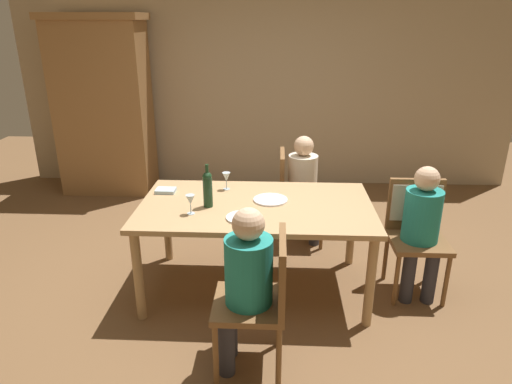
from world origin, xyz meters
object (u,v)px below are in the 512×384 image
at_px(chair_far_right, 293,191).
at_px(person_man_bearded, 305,182).
at_px(chair_near, 263,294).
at_px(wine_glass_near_left, 226,177).
at_px(person_woman_host, 422,223).
at_px(dinner_plate_guest_left, 243,217).
at_px(armoire_cabinet, 104,106).
at_px(chair_right_end, 416,220).
at_px(wine_glass_centre, 190,200).
at_px(person_man_guest, 245,279).
at_px(dining_table, 256,213).
at_px(wine_bottle_tall_green, 208,188).
at_px(dinner_plate_host, 270,200).

height_order(chair_far_right, person_man_bearded, person_man_bearded).
xyz_separation_m(chair_near, wine_glass_near_left, (-0.35, 1.22, 0.33)).
relative_size(person_woman_host, dinner_plate_guest_left, 4.36).
height_order(armoire_cabinet, chair_right_end, armoire_cabinet).
bearing_deg(dinner_plate_guest_left, person_man_bearded, 66.49).
xyz_separation_m(wine_glass_centre, dinner_plate_guest_left, (0.39, -0.07, -0.10)).
distance_m(chair_right_end, person_man_guest, 1.67).
relative_size(wine_glass_centre, dinner_plate_guest_left, 0.60).
bearing_deg(dining_table, wine_bottle_tall_green, -169.64).
bearing_deg(person_man_guest, dinner_plate_guest_left, 4.97).
bearing_deg(person_man_bearded, dinner_plate_host, -21.34).
relative_size(chair_near, dinner_plate_guest_left, 3.70).
xyz_separation_m(person_man_bearded, dinner_plate_host, (-0.32, -0.83, 0.13)).
bearing_deg(chair_right_end, wine_glass_centre, 10.82).
distance_m(chair_right_end, chair_near, 1.58).
bearing_deg(chair_right_end, person_man_bearded, -42.38).
relative_size(chair_right_end, person_woman_host, 0.85).
distance_m(dining_table, wine_glass_near_left, 0.45).
relative_size(chair_right_end, dinner_plate_host, 3.36).
bearing_deg(dinner_plate_guest_left, person_woman_host, 10.49).
bearing_deg(wine_bottle_tall_green, person_man_bearded, 50.51).
xyz_separation_m(chair_right_end, dinner_plate_host, (-1.18, -0.05, 0.17)).
height_order(chair_right_end, wine_glass_near_left, chair_right_end).
xyz_separation_m(person_man_bearded, dinner_plate_guest_left, (-0.51, -1.18, 0.13)).
xyz_separation_m(chair_far_right, person_man_bearded, (0.11, -0.00, 0.10)).
distance_m(armoire_cabinet, chair_far_right, 2.76).
bearing_deg(wine_glass_centre, person_man_bearded, 50.88).
bearing_deg(chair_far_right, chair_near, -7.39).
bearing_deg(armoire_cabinet, dinner_plate_guest_left, -52.92).
height_order(dining_table, person_woman_host, person_woman_host).
distance_m(armoire_cabinet, wine_glass_centre, 2.93).
bearing_deg(person_woman_host, dinner_plate_guest_left, 10.49).
xyz_separation_m(dining_table, person_man_guest, (-0.03, -0.90, -0.04)).
relative_size(dining_table, dinner_plate_guest_left, 7.30).
xyz_separation_m(chair_right_end, person_man_bearded, (-0.85, 0.78, 0.04)).
distance_m(chair_far_right, person_woman_host, 1.34).
height_order(chair_right_end, chair_near, same).
height_order(chair_near, person_man_guest, person_man_guest).
relative_size(wine_bottle_tall_green, wine_glass_centre, 2.28).
xyz_separation_m(chair_far_right, person_man_guest, (-0.35, -1.81, 0.11)).
height_order(wine_glass_near_left, dinner_plate_host, wine_glass_near_left).
bearing_deg(person_man_guest, wine_glass_near_left, 11.13).
height_order(dining_table, chair_far_right, chair_far_right).
bearing_deg(dining_table, dinner_plate_host, 34.83).
xyz_separation_m(dining_table, chair_near, (0.09, -0.90, -0.15)).
xyz_separation_m(armoire_cabinet, wine_glass_centre, (1.53, -2.49, -0.23)).
relative_size(armoire_cabinet, chair_far_right, 2.37).
distance_m(person_woman_host, person_man_guest, 1.58).
bearing_deg(chair_far_right, wine_glass_centre, -35.46).
xyz_separation_m(chair_right_end, chair_near, (-1.20, -1.03, -0.06)).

